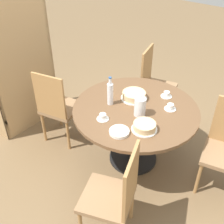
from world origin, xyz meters
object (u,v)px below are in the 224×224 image
at_px(coffee_pot, 140,106).
at_px(cup_b, 103,117).
at_px(chair_b, 155,83).
at_px(cup_c, 170,107).
at_px(chair_c, 58,106).
at_px(chair_d, 115,195).
at_px(bookshelf, 20,65).
at_px(cake_second, 144,127).
at_px(cup_a, 166,95).
at_px(water_bottle, 110,93).
at_px(cake_main, 134,96).

bearing_deg(coffee_pot, cup_b, 139.66).
distance_m(coffee_pot, cup_b, 0.39).
distance_m(chair_b, cup_c, 0.95).
xyz_separation_m(chair_c, cup_b, (-0.08, -0.77, 0.24)).
xyz_separation_m(chair_c, chair_d, (-0.60, -1.32, 0.00)).
xyz_separation_m(chair_b, bookshelf, (-1.18, 1.26, 0.34)).
xyz_separation_m(chair_b, cake_second, (-1.16, -0.56, 0.25)).
bearing_deg(cup_b, bookshelf, 86.31).
bearing_deg(cup_a, cup_c, -141.40).
relative_size(chair_b, chair_c, 1.00).
xyz_separation_m(chair_c, cake_second, (0.03, -1.18, 0.25)).
bearing_deg(bookshelf, water_bottle, 97.37).
bearing_deg(chair_c, water_bottle, -177.64).
bearing_deg(chair_b, cup_c, -154.10).
relative_size(chair_b, chair_d, 1.00).
relative_size(bookshelf, cake_second, 7.20).
bearing_deg(bookshelf, chair_d, 72.87).
xyz_separation_m(water_bottle, cup_a, (0.49, -0.40, -0.11)).
distance_m(bookshelf, cup_b, 1.42).
relative_size(bookshelf, water_bottle, 5.47).
bearing_deg(cake_main, cup_c, -80.66).
xyz_separation_m(bookshelf, cake_second, (0.02, -1.83, -0.08)).
relative_size(chair_c, chair_d, 1.00).
xyz_separation_m(coffee_pot, cake_second, (-0.17, -0.17, -0.07)).
distance_m(coffee_pot, cake_second, 0.25).
distance_m(cake_main, cup_b, 0.50).
bearing_deg(cake_second, cake_main, 44.89).
height_order(coffee_pot, cake_second, coffee_pot).
relative_size(cake_main, cake_second, 1.17).
bearing_deg(chair_b, water_bottle, 168.18).
bearing_deg(cup_a, cup_b, 158.91).
bearing_deg(coffee_pot, water_bottle, 94.40).
bearing_deg(bookshelf, cake_second, 90.69).
bearing_deg(chair_c, cake_main, -165.25).
relative_size(cake_second, cup_b, 1.97).
relative_size(chair_c, cup_b, 8.02).
xyz_separation_m(cake_second, cup_b, (-0.11, 0.41, -0.01)).
distance_m(chair_b, cake_second, 1.31).
height_order(bookshelf, cake_second, bookshelf).
bearing_deg(cup_a, water_bottle, 140.84).
height_order(chair_b, cup_c, chair_b).
bearing_deg(chair_d, cup_a, 171.14).
xyz_separation_m(chair_c, water_bottle, (0.18, -0.66, 0.35)).
bearing_deg(chair_c, cup_b, 161.22).
xyz_separation_m(cake_main, cup_a, (0.26, -0.26, -0.01)).
relative_size(water_bottle, cup_c, 2.60).
distance_m(coffee_pot, water_bottle, 0.36).
height_order(cake_second, cup_a, cake_second).
relative_size(bookshelf, cup_c, 14.22).
relative_size(cake_main, cup_a, 2.30).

